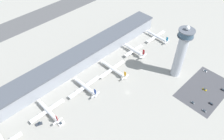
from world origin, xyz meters
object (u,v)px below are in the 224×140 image
at_px(airplane_gate_delta, 113,69).
at_px(airplane_gate_echo, 134,50).
at_px(car_green_van, 205,89).
at_px(car_navy_sedan, 223,90).
at_px(car_yellow_taxi, 205,71).
at_px(service_truck_catering, 39,124).
at_px(car_white_wagon, 193,103).
at_px(airplane_gate_bravo, 48,111).
at_px(airplane_gate_charlie, 85,87).
at_px(car_silver_sedan, 211,104).
at_px(service_truck_fuel, 61,123).
at_px(car_blue_compact, 204,111).
at_px(control_tower, 181,51).
at_px(airplane_gate_foxtrot, 157,36).

bearing_deg(airplane_gate_delta, airplane_gate_echo, 6.13).
bearing_deg(airplane_gate_echo, car_green_van, -85.24).
bearing_deg(car_navy_sedan, car_yellow_taxi, 65.25).
relative_size(car_yellow_taxi, car_green_van, 0.98).
bearing_deg(service_truck_catering, car_white_wagon, -35.20).
bearing_deg(airplane_gate_bravo, car_navy_sedan, -35.32).
bearing_deg(car_green_van, airplane_gate_charlie, 135.06).
xyz_separation_m(airplane_gate_echo, service_truck_catering, (-141.86, -6.34, -3.77)).
distance_m(airplane_gate_charlie, car_silver_sedan, 130.83).
distance_m(service_truck_catering, service_truck_fuel, 20.80).
xyz_separation_m(car_navy_sedan, car_blue_compact, (-39.32, 0.56, -0.02)).
xyz_separation_m(car_silver_sedan, car_green_van, (12.71, 14.03, -0.00)).
bearing_deg(airplane_gate_echo, car_blue_compact, -99.43).
distance_m(control_tower, car_navy_sedan, 62.50).
bearing_deg(control_tower, service_truck_fuel, 164.34).
bearing_deg(control_tower, airplane_gate_echo, 95.62).
xyz_separation_m(airplane_gate_foxtrot, car_yellow_taxi, (-11.45, -79.77, -3.15)).
height_order(control_tower, airplane_gate_charlie, control_tower).
relative_size(service_truck_fuel, car_green_van, 1.35).
relative_size(control_tower, car_navy_sedan, 14.85).
height_order(airplane_gate_delta, car_green_van, airplane_gate_delta).
bearing_deg(car_blue_compact, airplane_gate_foxtrot, 59.28).
bearing_deg(car_white_wagon, car_silver_sedan, -48.55).
bearing_deg(airplane_gate_delta, car_silver_sedan, -70.07).
relative_size(service_truck_fuel, car_blue_compact, 1.33).
relative_size(car_yellow_taxi, car_silver_sedan, 1.01).
xyz_separation_m(service_truck_catering, car_navy_sedan, (163.28, -101.95, -0.38)).
distance_m(control_tower, car_blue_compact, 64.51).
height_order(service_truck_fuel, car_yellow_taxi, service_truck_fuel).
height_order(airplane_gate_bravo, car_navy_sedan, airplane_gate_bravo).
xyz_separation_m(airplane_gate_charlie, airplane_gate_delta, (40.68, -1.16, -0.40)).
height_order(airplane_gate_charlie, car_yellow_taxi, airplane_gate_charlie).
bearing_deg(car_yellow_taxi, airplane_gate_echo, 113.01).
relative_size(airplane_gate_delta, car_blue_compact, 8.58).
distance_m(airplane_gate_foxtrot, service_truck_catering, 187.63).
xyz_separation_m(control_tower, car_yellow_taxi, (28.52, -22.75, -33.28)).
distance_m(airplane_gate_delta, car_white_wagon, 93.40).
height_order(control_tower, airplane_gate_bravo, control_tower).
bearing_deg(car_silver_sedan, car_yellow_taxi, 35.26).
xyz_separation_m(airplane_gate_foxtrot, car_green_van, (-37.82, -93.38, -3.15)).
xyz_separation_m(airplane_gate_charlie, car_blue_compact, (65.22, -104.35, -3.63)).
bearing_deg(car_blue_compact, car_yellow_taxi, 27.56).
bearing_deg(service_truck_fuel, airplane_gate_bravo, 95.37).
relative_size(airplane_gate_bravo, airplane_gate_charlie, 0.90).
height_order(control_tower, car_silver_sedan, control_tower).
xyz_separation_m(airplane_gate_charlie, airplane_gate_foxtrot, (128.78, 2.62, -0.43)).
xyz_separation_m(control_tower, service_truck_catering, (-147.55, 51.45, -32.92)).
distance_m(control_tower, service_truck_catering, 159.70).
xyz_separation_m(service_truck_fuel, car_white_wagon, (109.72, -73.73, -0.36)).
relative_size(car_blue_compact, car_green_van, 1.02).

